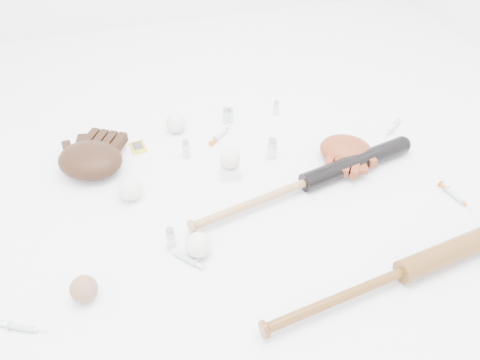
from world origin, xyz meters
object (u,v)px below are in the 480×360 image
object	(u,v)px
bat_wood	(404,271)
glove_dark	(90,160)
bat_dark	(306,182)
pedestal	(230,170)

from	to	relation	value
bat_wood	glove_dark	xyz separation A→B (m)	(-0.82, 0.75, 0.02)
bat_wood	glove_dark	bearing A→B (deg)	130.20
bat_dark	bat_wood	size ratio (longest dim) A/B	0.97
bat_dark	bat_wood	world-z (taller)	bat_wood
bat_dark	pedestal	distance (m)	0.28
bat_wood	pedestal	distance (m)	0.68
bat_dark	pedestal	xyz separation A→B (m)	(-0.23, 0.15, -0.01)
bat_dark	bat_wood	distance (m)	0.45
glove_dark	pedestal	world-z (taller)	glove_dark
bat_dark	pedestal	bearing A→B (deg)	134.85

